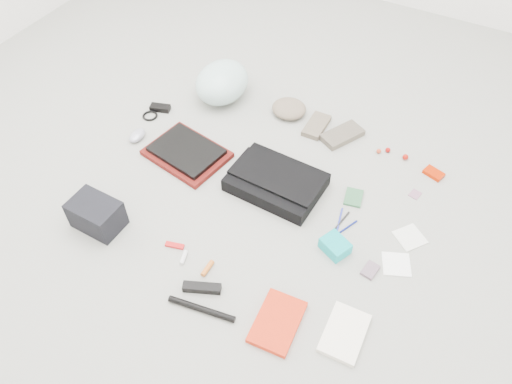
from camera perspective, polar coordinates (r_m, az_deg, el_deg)
The scene contains 33 objects.
ground_plane at distance 2.27m, azimuth 0.00°, elevation -0.83°, with size 4.00×4.00×0.00m, color gray.
messenger_bag at distance 2.29m, azimuth 2.32°, elevation 1.13°, with size 0.41×0.29×0.07m, color black.
bag_flap at distance 2.26m, azimuth 2.35°, elevation 1.81°, with size 0.42×0.19×0.01m, color black.
laptop_sleeve at distance 2.47m, azimuth -7.90°, elevation 4.34°, with size 0.37×0.28×0.03m, color #5A100D.
laptop at distance 2.45m, azimuth -7.96°, elevation 4.73°, with size 0.32×0.23×0.02m, color black.
bike_helmet at distance 2.75m, azimuth -3.90°, elevation 12.42°, with size 0.27×0.33×0.20m, color silver.
beanie at distance 2.68m, azimuth 3.79°, elevation 9.50°, with size 0.18×0.17×0.06m, color #776552.
mitten_left at distance 2.62m, azimuth 6.92°, elevation 7.54°, with size 0.09×0.19×0.03m, color #695C4C.
mitten_right at distance 2.58m, azimuth 9.82°, elevation 6.44°, with size 0.11×0.22×0.03m, color brown.
power_brick at distance 2.75m, azimuth -10.90°, elevation 9.42°, with size 0.11×0.05×0.03m, color black.
cable_coil at distance 2.73m, azimuth -12.02°, elevation 8.51°, with size 0.08×0.08×0.01m, color black.
mouse at distance 2.60m, azimuth -13.42°, elevation 6.32°, with size 0.06×0.11×0.04m, color #9B9DAD.
camera_bag at distance 2.23m, azimuth -17.76°, elevation -2.46°, with size 0.21×0.15×0.14m, color black.
multitool at distance 2.13m, azimuth -9.28°, elevation -6.05°, with size 0.08×0.02×0.01m, color red.
toiletry_tube_white at distance 2.09m, azimuth -8.27°, elevation -7.40°, with size 0.02×0.02×0.06m, color silver.
toiletry_tube_orange at distance 2.05m, azimuth -5.57°, elevation -8.67°, with size 0.02×0.02×0.07m, color #C25E1D.
u_lock at distance 2.00m, azimuth -6.20°, elevation -10.82°, with size 0.15×0.04×0.03m, color black.
bike_pump at distance 1.96m, azimuth -6.24°, elevation -13.15°, with size 0.03×0.03×0.27m, color black.
book_red at distance 1.92m, azimuth 2.46°, elevation -14.62°, with size 0.16×0.23×0.02m, color red.
book_white at distance 1.93m, azimuth 10.08°, elevation -15.59°, with size 0.14×0.21×0.02m, color white.
notepad at distance 2.31m, azimuth 11.09°, elevation -0.61°, with size 0.08×0.10×0.01m, color #2B5D39.
pen_blue at distance 2.21m, azimuth 9.51°, elevation -3.25°, with size 0.01×0.01×0.15m, color #27319B.
pen_black at distance 2.21m, azimuth 9.61°, elevation -3.47°, with size 0.01×0.01×0.15m, color black.
pen_navy at distance 2.19m, azimuth 10.14°, elevation -4.18°, with size 0.01×0.01×0.14m, color navy.
accordion_wallet at distance 2.10m, azimuth 9.03°, elevation -6.11°, with size 0.11×0.09×0.06m, color #07AAAC.
card_deck at distance 2.09m, azimuth 12.91°, elevation -8.70°, with size 0.05×0.08×0.01m, color slate.
napkin_top at distance 2.23m, azimuth 17.17°, elevation -4.98°, with size 0.11×0.11×0.01m, color silver.
napkin_bottom at distance 2.13m, azimuth 15.74°, elevation -7.95°, with size 0.11×0.11×0.01m, color white.
lollipop_a at distance 2.54m, azimuth 13.85°, elevation 4.57°, with size 0.02×0.02×0.02m, color #B0381D.
lollipop_b at distance 2.55m, azimuth 14.84°, elevation 4.66°, with size 0.03×0.03×0.03m, color #990907.
lollipop_c at distance 2.54m, azimuth 16.71°, elevation 3.85°, with size 0.03×0.03×0.03m, color #990E05.
altoids_tin at distance 2.51m, azimuth 19.64°, elevation 2.03°, with size 0.09×0.06×0.02m, color #AF1E00.
stamp_sheet at distance 2.40m, azimuth 17.73°, elevation -0.25°, with size 0.04×0.05×0.00m, color #96627B.
Camera 1 is at (0.70, -1.28, 1.73)m, focal length 35.00 mm.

